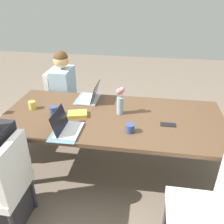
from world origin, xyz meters
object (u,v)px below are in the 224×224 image
Objects in this scene: coffee_mug_near_right at (130,128)px; chair_far_left_near at (61,97)px; flower_vase at (120,100)px; chair_near_right_near at (208,207)px; book_red_cover at (78,114)px; chair_near_left_mid at (5,181)px; laptop_far_left_near at (91,97)px; coffee_mug_centre_left at (32,105)px; dining_table at (112,121)px; person_near_left_mid at (0,173)px; person_far_left_near at (65,98)px; coffee_mug_near_left at (53,111)px; phone_black at (168,125)px; laptop_near_left_mid at (66,127)px.

chair_far_left_near is at bearing 134.74° from coffee_mug_near_right.
coffee_mug_near_right is (0.14, -0.35, -0.12)m from flower_vase.
chair_near_right_near is 1.49m from book_red_cover.
laptop_far_left_near is (0.46, 1.20, 0.27)m from chair_near_left_mid.
chair_near_right_near is at bearing -44.23° from chair_far_left_near.
flower_vase is at bearing 2.31° from coffee_mug_centre_left.
chair_near_right_near is 4.50× the size of book_red_cover.
person_near_left_mid is (-0.85, -0.79, -0.13)m from dining_table.
chair_near_right_near is at bearing -45.93° from laptop_far_left_near.
person_far_left_near is (0.07, -0.06, 0.03)m from chair_far_left_near.
coffee_mug_near_right is at bearing -14.21° from coffee_mug_near_left.
person_far_left_near is 5.97× the size of book_red_cover.
dining_table is 7.59× the size of flower_vase.
person_near_left_mid is at bearing -154.78° from phone_black.
book_red_cover is (-1.22, 0.82, 0.24)m from chair_near_right_near.
laptop_near_left_mid is at bearing -36.84° from coffee_mug_centre_left.
book_red_cover is (0.49, 0.75, 0.21)m from person_near_left_mid.
dining_table is 0.25m from flower_vase.
chair_far_left_near is 2.81× the size of laptop_far_left_near.
coffee_mug_near_left is at bearing -18.41° from coffee_mug_centre_left.
coffee_mug_near_left is at bearing 72.59° from person_near_left_mid.
laptop_near_left_mid is at bearing -109.47° from book_red_cover.
phone_black is at bearing -18.60° from book_red_cover.
person_near_left_mid reaches higher than chair_near_right_near.
laptop_near_left_mid is 1.60× the size of book_red_cover.
chair_near_left_mid reaches higher than book_red_cover.
person_near_left_mid reaches higher than chair_far_left_near.
chair_far_left_near is at bearing 146.75° from phone_black.
book_red_cover is (0.51, -0.87, 0.24)m from chair_far_left_near.
phone_black is (1.43, 0.70, 0.20)m from person_near_left_mid.
coffee_mug_near_left is at bearing 165.79° from coffee_mug_near_right.
coffee_mug_centre_left is 0.58× the size of phone_black.
laptop_far_left_near is (-0.31, 0.35, 0.11)m from dining_table.
flower_vase is (0.85, 0.93, 0.38)m from chair_near_left_mid.
laptop_near_left_mid reaches higher than chair_near_left_mid.
chair_far_left_near is at bearing 112.62° from laptop_near_left_mid.
laptop_near_left_mid is at bearing -69.57° from person_far_left_near.
dining_table is 1.17m from person_near_left_mid.
laptop_near_left_mid reaches higher than chair_far_left_near.
chair_far_left_near is 0.84m from coffee_mug_centre_left.
chair_far_left_near is at bearing 141.24° from person_far_left_near.
chair_near_left_mid is 4.50× the size of book_red_cover.
chair_near_left_mid is 1.63m from chair_near_right_near.
chair_near_left_mid is (0.10, -1.68, 0.00)m from chair_far_left_near.
coffee_mug_centre_left reaches higher than phone_black.
coffee_mug_near_left is at bearing -73.92° from chair_far_left_near.
dining_table is 0.37m from book_red_cover.
phone_black is at bearing 26.39° from coffee_mug_near_right.
person_far_left_near and person_near_left_mid have the same top height.
person_near_left_mid is 1.31m from flower_vase.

